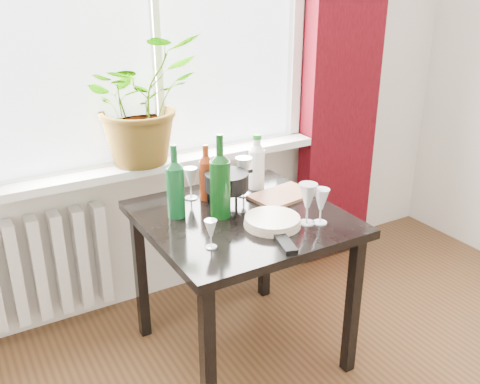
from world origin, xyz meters
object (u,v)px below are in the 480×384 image
radiator (27,271)px  wineglass_front_left (211,234)px  bottle_amber (206,172)px  plate_stack (272,221)px  fondue_pot (227,189)px  tv_remote (284,242)px  wineglass_back_center (244,176)px  potted_plant (140,100)px  wine_bottle_right (220,176)px  wineglass_back_left (191,183)px  wineglass_front_right (307,203)px  wine_bottle_left (175,181)px  table (242,233)px  cutting_board (282,195)px  wineglass_far_right (321,206)px  cleaning_bottle (257,161)px

radiator → wineglass_front_left: 1.10m
bottle_amber → plate_stack: (0.11, -0.40, -0.12)m
radiator → bottle_amber: 1.02m
fondue_pot → tv_remote: (0.01, -0.46, -0.07)m
radiator → wineglass_back_center: bearing=-24.1°
potted_plant → wine_bottle_right: 0.64m
wineglass_back_left → fondue_pot: size_ratio=0.68×
wineglass_back_left → tv_remote: 0.62m
bottle_amber → wineglass_back_center: (0.18, -0.04, -0.04)m
wineglass_front_right → wineglass_back_center: size_ratio=0.96×
wine_bottle_left → potted_plant: bearing=85.3°
wineglass_back_center → tv_remote: size_ratio=1.12×
plate_stack → tv_remote: 0.17m
radiator → wineglass_back_center: size_ratio=4.11×
radiator → fondue_pot: fondue_pot is taller
wineglass_front_left → plate_stack: size_ratio=0.49×
wine_bottle_right → wineglass_back_center: size_ratio=1.96×
fondue_pot → potted_plant: bearing=124.0°
table → fondue_pot: (-0.00, 0.13, 0.17)m
wine_bottle_left → wineglass_back_left: (0.14, 0.15, -0.09)m
plate_stack → fondue_pot: bearing=101.8°
wineglass_back_center → wineglass_back_left: 0.25m
wineglass_back_left → cutting_board: (0.38, -0.20, -0.07)m
bottle_amber → wineglass_far_right: (0.30, -0.48, -0.06)m
bottle_amber → cleaning_bottle: bearing=0.2°
plate_stack → wine_bottle_right: bearing=126.5°
bottle_amber → cleaning_bottle: 0.28m
wineglass_back_left → cutting_board: 0.44m
bottle_amber → wineglass_front_right: bottle_amber is taller
wine_bottle_left → cutting_board: (0.52, -0.06, -0.16)m
wineglass_far_right → cutting_board: (0.02, 0.32, -0.07)m
plate_stack → fondue_pot: (-0.06, 0.29, 0.06)m
cleaning_bottle → wine_bottle_right: bearing=-146.9°
plate_stack → tv_remote: size_ratio=1.40×
wine_bottle_left → wine_bottle_right: size_ratio=0.88×
cutting_board → wineglass_front_left: bearing=-152.2°
wineglass_back_left → wineglass_back_center: bearing=-20.0°
table → wineglass_front_left: wineglass_front_left is taller
tv_remote → wineglass_back_left: bearing=115.7°
radiator → fondue_pot: size_ratio=3.46×
wine_bottle_right → wineglass_back_left: size_ratio=2.44×
potted_plant → wineglass_front_right: (0.41, -0.83, -0.33)m
wineglass_back_center → plate_stack: (-0.07, -0.35, -0.08)m
wine_bottle_right → wineglass_far_right: size_ratio=2.35×
fondue_pot → radiator: bearing=159.8°
wine_bottle_left → wineglass_front_right: 0.57m
radiator → wineglass_front_right: size_ratio=4.27×
plate_stack → cutting_board: size_ratio=0.82×
wineglass_front_left → wine_bottle_left: bearing=89.6°
radiator → plate_stack: size_ratio=3.28×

